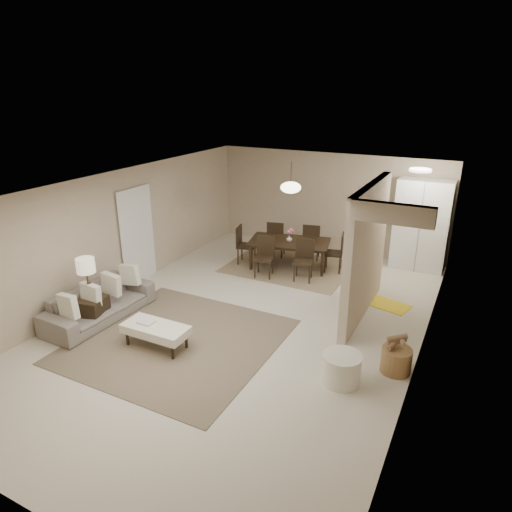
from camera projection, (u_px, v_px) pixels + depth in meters
The scene contains 22 objects.
floor at pixel (246, 321), 8.37m from camera, with size 9.00×9.00×0.00m, color beige.
ceiling at pixel (245, 187), 7.49m from camera, with size 9.00×9.00×0.00m, color white.
back_wall at pixel (329, 202), 11.68m from camera, with size 6.00×6.00×0.00m, color tan.
left_wall at pixel (115, 234), 9.21m from camera, with size 9.00×9.00×0.00m, color tan.
right_wall at pixel (426, 291), 6.65m from camera, with size 9.00×9.00×0.00m, color tan.
partition at pixel (366, 252), 8.20m from camera, with size 0.15×2.50×2.50m, color tan.
doorway at pixel (137, 237), 9.78m from camera, with size 0.04×0.90×2.04m, color black.
pantry_cabinet at pixel (421, 225), 10.45m from camera, with size 1.20×0.55×2.10m, color white.
flush_light at pixel (420, 170), 9.19m from camera, with size 0.44×0.44×0.05m, color white.
living_rug at pixel (178, 341), 7.73m from camera, with size 3.20×3.20×0.01m, color brown.
sofa at pixel (99, 303), 8.37m from camera, with size 0.83×2.12×0.62m, color slate.
ottoman_bench at pixel (156, 330), 7.46m from camera, with size 1.11×0.52×0.40m.
side_table at pixel (92, 312), 8.17m from camera, with size 0.48×0.48×0.53m, color black.
table_lamp at pixel (86, 269), 7.88m from camera, with size 0.32×0.32×0.76m.
round_pouf at pixel (342, 369), 6.60m from camera, with size 0.57×0.57×0.45m, color silver.
wicker_basket at pixel (396, 360), 6.85m from camera, with size 0.45×0.45×0.39m, color olive.
dining_rug at pixel (289, 267), 10.85m from camera, with size 2.80×2.10×0.01m, color #837051.
dining_table at pixel (289, 254), 10.74m from camera, with size 1.84×1.03×0.65m, color black.
dining_chairs at pixel (289, 249), 10.69m from camera, with size 2.51×2.04×0.93m.
vase at pixel (289, 239), 10.60m from camera, with size 0.13×0.13×0.14m, color white.
yellow_mat at pixel (387, 305), 9.00m from camera, with size 0.86×0.52×0.01m, color yellow.
pendant_light at pixel (291, 187), 10.18m from camera, with size 0.46×0.46×0.71m.
Camera 1 is at (3.54, -6.51, 4.08)m, focal length 32.00 mm.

